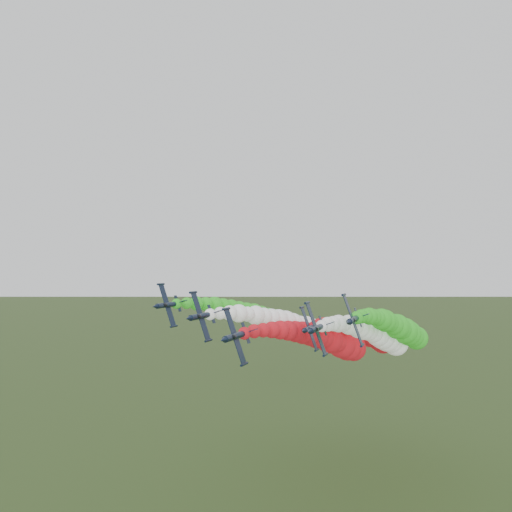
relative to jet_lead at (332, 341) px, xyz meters
The scene contains 6 objects.
jet_lead is the anchor object (origin of this frame).
jet_inner_left 12.44m from the jet_lead, 147.62° to the left, with size 11.79×77.80×19.71m.
jet_inner_right 13.62m from the jet_lead, 39.38° to the left, with size 11.78×77.78×19.70m.
jet_outer_left 27.98m from the jet_lead, 142.64° to the left, with size 12.32×78.33×20.24m.
jet_outer_right 19.96m from the jet_lead, 36.85° to the left, with size 11.56×77.57×19.48m.
jet_trail 25.36m from the jet_lead, 79.18° to the left, with size 12.01×78.02×19.93m.
Camera 1 is at (37.92, -82.02, 55.28)m, focal length 35.00 mm.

